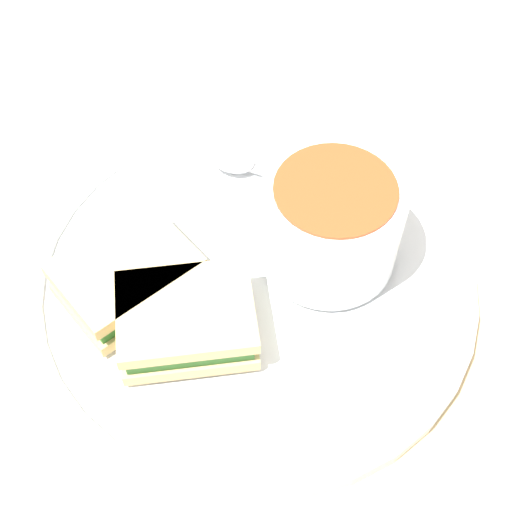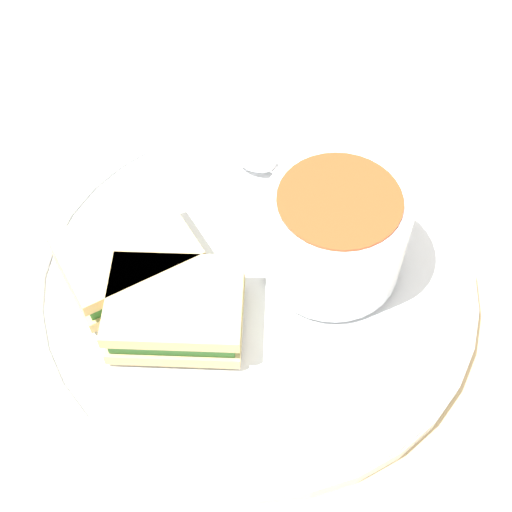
{
  "view_description": "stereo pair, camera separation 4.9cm",
  "coord_description": "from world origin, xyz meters",
  "px_view_note": "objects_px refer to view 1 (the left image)",
  "views": [
    {
      "loc": [
        -0.24,
        0.15,
        0.43
      ],
      "look_at": [
        0.0,
        0.0,
        0.04
      ],
      "focal_mm": 50.0,
      "sensor_mm": 36.0,
      "label": 1
    },
    {
      "loc": [
        -0.26,
        0.11,
        0.43
      ],
      "look_at": [
        0.0,
        0.0,
        0.04
      ],
      "focal_mm": 50.0,
      "sensor_mm": 36.0,
      "label": 2
    }
  ],
  "objects_px": {
    "sandwich_half_near": "(127,276)",
    "sandwich_half_far": "(187,320)",
    "soup_bowl": "(331,223)",
    "spoon": "(244,165)"
  },
  "relations": [
    {
      "from": "sandwich_half_near",
      "to": "soup_bowl",
      "type": "bearing_deg",
      "value": -110.86
    },
    {
      "from": "soup_bowl",
      "to": "sandwich_half_near",
      "type": "bearing_deg",
      "value": 69.14
    },
    {
      "from": "soup_bowl",
      "to": "sandwich_half_near",
      "type": "relative_size",
      "value": 1.01
    },
    {
      "from": "sandwich_half_near",
      "to": "spoon",
      "type": "bearing_deg",
      "value": -67.34
    },
    {
      "from": "sandwich_half_near",
      "to": "sandwich_half_far",
      "type": "bearing_deg",
      "value": -162.35
    },
    {
      "from": "sandwich_half_far",
      "to": "spoon",
      "type": "bearing_deg",
      "value": -46.29
    },
    {
      "from": "soup_bowl",
      "to": "spoon",
      "type": "distance_m",
      "value": 0.11
    },
    {
      "from": "sandwich_half_far",
      "to": "sandwich_half_near",
      "type": "bearing_deg",
      "value": 17.65
    },
    {
      "from": "sandwich_half_near",
      "to": "sandwich_half_far",
      "type": "height_order",
      "value": "same"
    },
    {
      "from": "soup_bowl",
      "to": "spoon",
      "type": "height_order",
      "value": "soup_bowl"
    }
  ]
}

